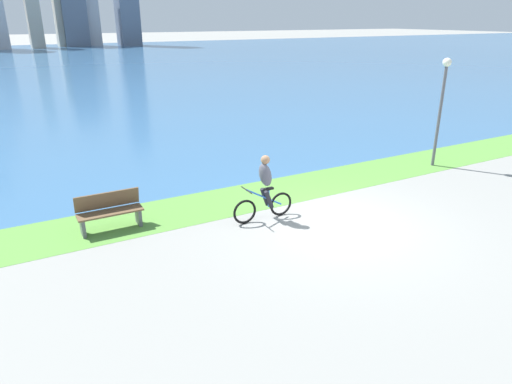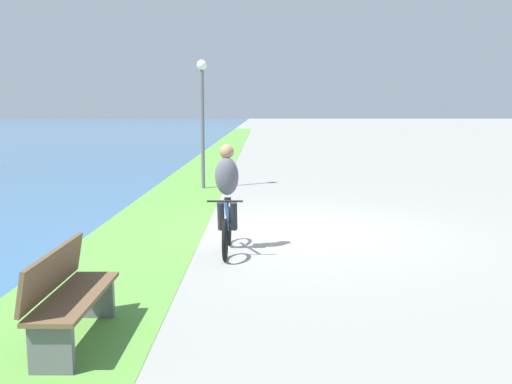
{
  "view_description": "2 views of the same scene",
  "coord_description": "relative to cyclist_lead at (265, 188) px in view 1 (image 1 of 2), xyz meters",
  "views": [
    {
      "loc": [
        -6.71,
        -7.91,
        4.75
      ],
      "look_at": [
        -1.83,
        0.93,
        0.88
      ],
      "focal_mm": 32.14,
      "sensor_mm": 36.0,
      "label": 1
    },
    {
      "loc": [
        -10.02,
        0.69,
        2.17
      ],
      "look_at": [
        -1.86,
        0.74,
        0.99
      ],
      "focal_mm": 39.77,
      "sensor_mm": 36.0,
      "label": 2
    }
  ],
  "objects": [
    {
      "name": "ground_plane",
      "position": [
        1.44,
        -1.19,
        -0.83
      ],
      "size": [
        300.0,
        300.0,
        0.0
      ],
      "primitive_type": "plane",
      "color": "gray"
    },
    {
      "name": "bench_near_path",
      "position": [
        -3.49,
        1.28,
        -0.38
      ],
      "size": [
        1.5,
        0.47,
        0.9
      ],
      "color": "brown",
      "rests_on": "ground"
    },
    {
      "name": "lamppost_tall",
      "position": [
        7.27,
        1.09,
        1.52
      ],
      "size": [
        0.28,
        0.28,
        3.55
      ],
      "color": "#595960",
      "rests_on": "ground"
    },
    {
      "name": "cyclist_lead",
      "position": [
        0.0,
        0.0,
        0.0
      ],
      "size": [
        1.66,
        0.52,
        1.66
      ],
      "color": "black",
      "rests_on": "ground"
    },
    {
      "name": "grass_strip_bayside",
      "position": [
        1.44,
        1.51,
        -0.83
      ],
      "size": [
        120.0,
        2.02,
        0.01
      ],
      "primitive_type": "cube",
      "color": "#59933D",
      "rests_on": "ground"
    },
    {
      "name": "bay_water_surface",
      "position": [
        1.44,
        45.09,
        -0.83
      ],
      "size": [
        300.0,
        85.14,
        0.0
      ],
      "primitive_type": "cube",
      "color": "#386693",
      "rests_on": "ground"
    }
  ]
}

